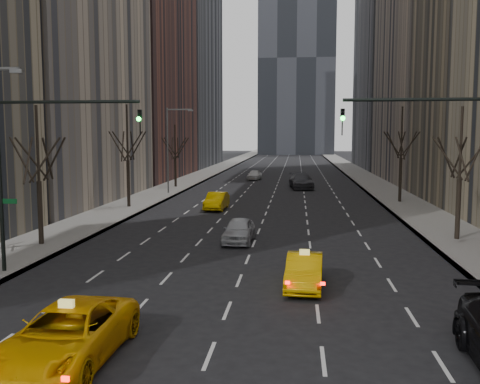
% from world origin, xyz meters
% --- Properties ---
extents(sidewalk_left, '(4.50, 320.00, 0.15)m').
position_xyz_m(sidewalk_left, '(-12.25, 70.00, 0.07)').
color(sidewalk_left, slate).
rests_on(sidewalk_left, ground).
extents(sidewalk_right, '(4.50, 320.00, 0.15)m').
position_xyz_m(sidewalk_right, '(12.25, 70.00, 0.07)').
color(sidewalk_right, slate).
rests_on(sidewalk_right, ground).
extents(bld_left_far, '(14.00, 28.00, 44.00)m').
position_xyz_m(bld_left_far, '(-21.50, 66.00, 22.00)').
color(bld_left_far, brown).
rests_on(bld_left_far, ground).
extents(bld_left_deep, '(14.00, 30.00, 60.00)m').
position_xyz_m(bld_left_deep, '(-21.50, 96.00, 30.00)').
color(bld_left_deep, slate).
rests_on(bld_left_deep, ground).
extents(bld_right_deep, '(14.00, 30.00, 58.00)m').
position_xyz_m(bld_right_deep, '(21.50, 95.00, 29.00)').
color(bld_right_deep, slate).
rests_on(bld_right_deep, ground).
extents(tree_lw_b, '(3.36, 3.50, 7.82)m').
position_xyz_m(tree_lw_b, '(-12.00, 18.00, 3.72)').
color(tree_lw_b, black).
rests_on(tree_lw_b, ground).
extents(tree_lw_c, '(3.36, 3.50, 8.74)m').
position_xyz_m(tree_lw_c, '(-12.00, 34.00, 4.04)').
color(tree_lw_c, black).
rests_on(tree_lw_c, ground).
extents(tree_lw_d, '(3.36, 3.50, 7.36)m').
position_xyz_m(tree_lw_d, '(-12.00, 52.00, 3.56)').
color(tree_lw_d, black).
rests_on(tree_lw_d, ground).
extents(tree_rw_b, '(3.36, 3.50, 7.82)m').
position_xyz_m(tree_rw_b, '(12.00, 22.00, 3.72)').
color(tree_rw_b, black).
rests_on(tree_rw_b, ground).
extents(tree_rw_c, '(3.36, 3.50, 8.74)m').
position_xyz_m(tree_rw_c, '(12.00, 40.00, 4.04)').
color(tree_rw_c, black).
rests_on(tree_rw_c, ground).
extents(traffic_mast_left, '(6.69, 0.39, 8.00)m').
position_xyz_m(traffic_mast_left, '(-9.11, 12.00, 5.49)').
color(traffic_mast_left, black).
rests_on(traffic_mast_left, ground).
extents(traffic_mast_right, '(6.69, 0.39, 8.00)m').
position_xyz_m(traffic_mast_right, '(9.11, 12.00, 5.49)').
color(traffic_mast_right, black).
rests_on(traffic_mast_right, ground).
extents(streetlight_far, '(2.83, 0.22, 9.00)m').
position_xyz_m(streetlight_far, '(-10.84, 45.00, 5.62)').
color(streetlight_far, slate).
rests_on(streetlight_far, ground).
extents(taxi_suv, '(2.75, 5.71, 1.57)m').
position_xyz_m(taxi_suv, '(-3.86, 3.17, 0.78)').
color(taxi_suv, '#EBA604').
rests_on(taxi_suv, ground).
extents(taxi_sedan, '(1.68, 4.27, 1.38)m').
position_xyz_m(taxi_sedan, '(2.81, 11.27, 0.69)').
color(taxi_sedan, '#DBA104').
rests_on(taxi_sedan, ground).
extents(silver_sedan_ahead, '(1.81, 4.23, 1.42)m').
position_xyz_m(silver_sedan_ahead, '(-0.92, 20.33, 0.71)').
color(silver_sedan_ahead, '#ACAFB4').
rests_on(silver_sedan_ahead, ground).
extents(far_taxi, '(1.71, 4.46, 1.45)m').
position_xyz_m(far_taxi, '(-4.29, 33.92, 0.73)').
color(far_taxi, '#DEAA04').
rests_on(far_taxi, ground).
extents(far_suv_grey, '(3.14, 6.30, 1.76)m').
position_xyz_m(far_suv_grey, '(2.98, 52.42, 0.88)').
color(far_suv_grey, '#2F2F35').
rests_on(far_suv_grey, ground).
extents(far_car_white, '(2.08, 4.27, 1.40)m').
position_xyz_m(far_car_white, '(-3.48, 64.04, 0.70)').
color(far_car_white, white).
rests_on(far_car_white, ground).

